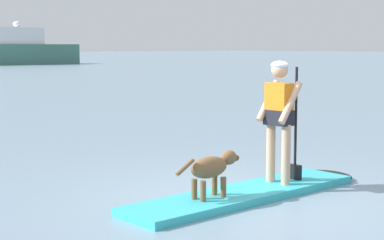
{
  "coord_description": "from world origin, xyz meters",
  "views": [
    {
      "loc": [
        -5.55,
        -5.4,
        1.89
      ],
      "look_at": [
        0.0,
        1.0,
        0.9
      ],
      "focal_mm": 58.72,
      "sensor_mm": 36.0,
      "label": 1
    }
  ],
  "objects_px": {
    "person_paddler": "(280,113)",
    "moored_boat_starboard": "(24,50)",
    "dog": "(212,168)",
    "paddleboard": "(257,191)"
  },
  "relations": [
    {
      "from": "paddleboard",
      "to": "dog",
      "type": "xyz_separation_m",
      "value": [
        -0.79,
        -0.01,
        0.41
      ]
    },
    {
      "from": "paddleboard",
      "to": "dog",
      "type": "distance_m",
      "value": 0.89
    },
    {
      "from": "person_paddler",
      "to": "moored_boat_starboard",
      "type": "height_order",
      "value": "moored_boat_starboard"
    },
    {
      "from": "paddleboard",
      "to": "moored_boat_starboard",
      "type": "bearing_deg",
      "value": 66.62
    },
    {
      "from": "paddleboard",
      "to": "dog",
      "type": "height_order",
      "value": "dog"
    },
    {
      "from": "dog",
      "to": "person_paddler",
      "type": "bearing_deg",
      "value": 0.73
    },
    {
      "from": "person_paddler",
      "to": "moored_boat_starboard",
      "type": "distance_m",
      "value": 61.25
    },
    {
      "from": "person_paddler",
      "to": "dog",
      "type": "bearing_deg",
      "value": -179.27
    },
    {
      "from": "paddleboard",
      "to": "person_paddler",
      "type": "relative_size",
      "value": 2.34
    },
    {
      "from": "person_paddler",
      "to": "moored_boat_starboard",
      "type": "bearing_deg",
      "value": 66.98
    }
  ]
}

